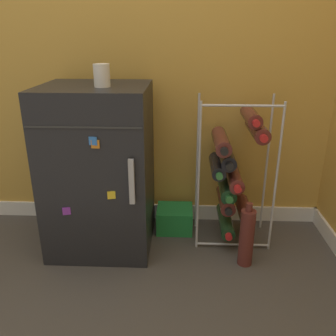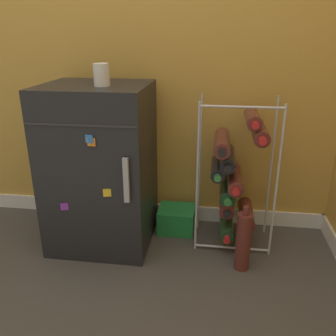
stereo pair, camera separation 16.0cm
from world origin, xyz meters
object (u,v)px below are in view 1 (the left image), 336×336
soda_box (175,219)px  mini_fridge (100,170)px  wine_rack (233,172)px  fridge_top_cup (102,75)px  loose_bottle_floor (247,237)px

soda_box → mini_fridge: bearing=-159.0°
mini_fridge → wine_rack: bearing=6.1°
soda_box → wine_rack: bearing=-13.5°
wine_rack → soda_box: bearing=166.5°
fridge_top_cup → loose_bottle_floor: bearing=-9.7°
mini_fridge → wine_rack: size_ratio=1.08×
wine_rack → fridge_top_cup: size_ratio=7.77×
mini_fridge → soda_box: mini_fridge is taller
mini_fridge → loose_bottle_floor: (0.73, -0.17, -0.27)m
loose_bottle_floor → soda_box: bearing=138.5°
mini_fridge → loose_bottle_floor: mini_fridge is taller
wine_rack → soda_box: size_ratio=3.86×
mini_fridge → soda_box: size_ratio=4.18×
fridge_top_cup → loose_bottle_floor: size_ratio=0.30×
soda_box → loose_bottle_floor: 0.48m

